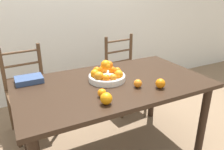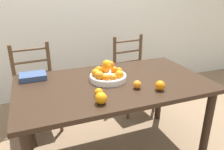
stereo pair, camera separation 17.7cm
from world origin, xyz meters
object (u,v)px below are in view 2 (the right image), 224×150
(chair_left, at_px, (36,89))
(orange_loose_1, at_px, (160,86))
(orange_loose_3, at_px, (101,98))
(orange_loose_2, at_px, (137,85))
(chair_right, at_px, (133,75))
(fruit_bowl, at_px, (108,75))
(orange_loose_0, at_px, (99,92))
(book_stack, at_px, (33,76))

(chair_left, bearing_deg, orange_loose_1, -53.74)
(orange_loose_3, relative_size, chair_left, 0.09)
(orange_loose_2, height_order, chair_right, chair_right)
(orange_loose_2, relative_size, chair_right, 0.07)
(orange_loose_2, relative_size, chair_left, 0.07)
(fruit_bowl, distance_m, orange_loose_0, 0.31)
(fruit_bowl, xyz_separation_m, orange_loose_3, (-0.19, -0.37, -0.01))
(orange_loose_2, relative_size, book_stack, 0.30)
(orange_loose_3, xyz_separation_m, chair_right, (0.77, 1.05, -0.33))
(fruit_bowl, relative_size, orange_loose_2, 4.80)
(fruit_bowl, bearing_deg, orange_loose_3, -116.31)
(fruit_bowl, distance_m, orange_loose_3, 0.42)
(fruit_bowl, xyz_separation_m, orange_loose_0, (-0.17, -0.26, -0.02))
(orange_loose_3, height_order, book_stack, orange_loose_3)
(orange_loose_0, relative_size, chair_left, 0.07)
(orange_loose_0, bearing_deg, orange_loose_3, -99.70)
(orange_loose_2, height_order, orange_loose_3, orange_loose_3)
(orange_loose_0, height_order, orange_loose_3, orange_loose_3)
(orange_loose_3, relative_size, book_stack, 0.38)
(orange_loose_3, distance_m, chair_left, 1.17)
(orange_loose_0, bearing_deg, chair_right, 51.51)
(orange_loose_2, height_order, chair_left, chair_left)
(chair_left, height_order, book_stack, chair_left)
(chair_left, distance_m, chair_right, 1.17)
(orange_loose_0, bearing_deg, orange_loose_2, 3.97)
(orange_loose_1, bearing_deg, orange_loose_2, 148.22)
(orange_loose_1, bearing_deg, chair_left, 131.43)
(chair_left, bearing_deg, orange_loose_3, -74.27)
(chair_right, height_order, book_stack, chair_right)
(orange_loose_3, bearing_deg, chair_left, 110.91)
(fruit_bowl, distance_m, chair_left, 0.96)
(orange_loose_2, distance_m, orange_loose_3, 0.37)
(orange_loose_1, xyz_separation_m, chair_left, (-0.89, 1.01, -0.33))
(orange_loose_0, distance_m, chair_right, 1.25)
(orange_loose_2, xyz_separation_m, chair_right, (0.43, 0.92, -0.32))
(book_stack, bearing_deg, orange_loose_2, -33.68)
(orange_loose_3, relative_size, chair_right, 0.09)
(orange_loose_2, distance_m, book_stack, 0.91)
(orange_loose_1, distance_m, orange_loose_2, 0.18)
(orange_loose_2, height_order, book_stack, orange_loose_2)
(orange_loose_1, distance_m, chair_right, 1.10)
(chair_left, bearing_deg, orange_loose_2, -56.20)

